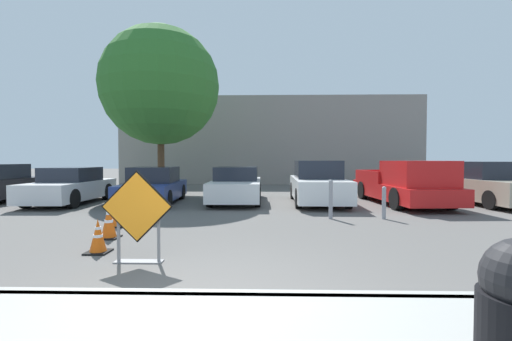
{
  "coord_description": "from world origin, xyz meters",
  "views": [
    {
      "loc": [
        0.64,
        -3.8,
        1.64
      ],
      "look_at": [
        0.35,
        7.96,
        1.26
      ],
      "focal_mm": 24.0,
      "sensor_mm": 36.0,
      "label": 1
    }
  ],
  "objects_px": {
    "traffic_cone_third": "(117,212)",
    "parked_car_fourth": "(237,185)",
    "parked_car_third": "(154,187)",
    "bollard_second": "(384,202)",
    "parked_car_second": "(71,187)",
    "parked_car_fifth": "(318,184)",
    "traffic_cone_nearest": "(98,237)",
    "bollard_nearest": "(331,198)",
    "traffic_cone_second": "(109,222)",
    "parked_car_sixth": "(485,185)",
    "road_closed_sign": "(137,214)",
    "pickup_truck": "(406,185)"
  },
  "relations": [
    {
      "from": "traffic_cone_third",
      "to": "parked_car_fourth",
      "type": "xyz_separation_m",
      "value": [
        2.52,
        4.98,
        0.29
      ]
    },
    {
      "from": "parked_car_third",
      "to": "bollard_second",
      "type": "bearing_deg",
      "value": 153.21
    },
    {
      "from": "parked_car_second",
      "to": "parked_car_fifth",
      "type": "distance_m",
      "value": 9.26
    },
    {
      "from": "traffic_cone_nearest",
      "to": "bollard_nearest",
      "type": "relative_size",
      "value": 0.55
    },
    {
      "from": "traffic_cone_nearest",
      "to": "bollard_nearest",
      "type": "height_order",
      "value": "bollard_nearest"
    },
    {
      "from": "traffic_cone_second",
      "to": "parked_car_sixth",
      "type": "height_order",
      "value": "parked_car_sixth"
    },
    {
      "from": "traffic_cone_third",
      "to": "bollard_nearest",
      "type": "height_order",
      "value": "bollard_nearest"
    },
    {
      "from": "parked_car_sixth",
      "to": "traffic_cone_nearest",
      "type": "bearing_deg",
      "value": 29.56
    },
    {
      "from": "traffic_cone_nearest",
      "to": "parked_car_fourth",
      "type": "distance_m",
      "value": 7.56
    },
    {
      "from": "parked_car_fourth",
      "to": "parked_car_sixth",
      "type": "bearing_deg",
      "value": 177.08
    },
    {
      "from": "road_closed_sign",
      "to": "traffic_cone_third",
      "type": "height_order",
      "value": "road_closed_sign"
    },
    {
      "from": "parked_car_sixth",
      "to": "bollard_second",
      "type": "distance_m",
      "value": 5.92
    },
    {
      "from": "traffic_cone_third",
      "to": "bollard_second",
      "type": "height_order",
      "value": "bollard_second"
    },
    {
      "from": "pickup_truck",
      "to": "parked_car_sixth",
      "type": "relative_size",
      "value": 1.13
    },
    {
      "from": "traffic_cone_nearest",
      "to": "parked_car_second",
      "type": "bearing_deg",
      "value": 122.94
    },
    {
      "from": "parked_car_fourth",
      "to": "bollard_second",
      "type": "bearing_deg",
      "value": 138.99
    },
    {
      "from": "road_closed_sign",
      "to": "traffic_cone_nearest",
      "type": "relative_size",
      "value": 2.47
    },
    {
      "from": "parked_car_third",
      "to": "parked_car_fifth",
      "type": "height_order",
      "value": "parked_car_fifth"
    },
    {
      "from": "traffic_cone_second",
      "to": "traffic_cone_third",
      "type": "bearing_deg",
      "value": 106.19
    },
    {
      "from": "parked_car_second",
      "to": "pickup_truck",
      "type": "bearing_deg",
      "value": 178.24
    },
    {
      "from": "traffic_cone_second",
      "to": "parked_car_fifth",
      "type": "xyz_separation_m",
      "value": [
        5.25,
        5.93,
        0.39
      ]
    },
    {
      "from": "road_closed_sign",
      "to": "traffic_cone_second",
      "type": "relative_size",
      "value": 2.06
    },
    {
      "from": "traffic_cone_nearest",
      "to": "parked_car_second",
      "type": "relative_size",
      "value": 0.14
    },
    {
      "from": "traffic_cone_nearest",
      "to": "parked_car_third",
      "type": "height_order",
      "value": "parked_car_third"
    },
    {
      "from": "parked_car_fifth",
      "to": "pickup_truck",
      "type": "bearing_deg",
      "value": 172.26
    },
    {
      "from": "parked_car_fifth",
      "to": "parked_car_fourth",
      "type": "bearing_deg",
      "value": -4.21
    },
    {
      "from": "parked_car_third",
      "to": "traffic_cone_nearest",
      "type": "bearing_deg",
      "value": 97.14
    },
    {
      "from": "parked_car_fifth",
      "to": "bollard_second",
      "type": "xyz_separation_m",
      "value": [
        1.29,
        -3.46,
        -0.25
      ]
    },
    {
      "from": "traffic_cone_third",
      "to": "parked_car_fourth",
      "type": "distance_m",
      "value": 5.59
    },
    {
      "from": "road_closed_sign",
      "to": "parked_car_sixth",
      "type": "distance_m",
      "value": 12.64
    },
    {
      "from": "parked_car_third",
      "to": "parked_car_fifth",
      "type": "relative_size",
      "value": 0.89
    },
    {
      "from": "parked_car_fifth",
      "to": "parked_car_second",
      "type": "bearing_deg",
      "value": 3.4
    },
    {
      "from": "parked_car_second",
      "to": "parked_car_third",
      "type": "distance_m",
      "value": 3.09
    },
    {
      "from": "parked_car_sixth",
      "to": "pickup_truck",
      "type": "bearing_deg",
      "value": 4.54
    },
    {
      "from": "traffic_cone_third",
      "to": "pickup_truck",
      "type": "xyz_separation_m",
      "value": [
        8.71,
        4.2,
        0.36
      ]
    },
    {
      "from": "traffic_cone_second",
      "to": "road_closed_sign",
      "type": "bearing_deg",
      "value": -53.66
    },
    {
      "from": "road_closed_sign",
      "to": "pickup_truck",
      "type": "xyz_separation_m",
      "value": [
        7.12,
        7.12,
        -0.07
      ]
    },
    {
      "from": "traffic_cone_second",
      "to": "bollard_second",
      "type": "height_order",
      "value": "bollard_second"
    },
    {
      "from": "road_closed_sign",
      "to": "parked_car_fourth",
      "type": "distance_m",
      "value": 7.95
    },
    {
      "from": "traffic_cone_second",
      "to": "parked_car_fourth",
      "type": "xyz_separation_m",
      "value": [
        2.16,
        6.22,
        0.3
      ]
    },
    {
      "from": "road_closed_sign",
      "to": "parked_car_second",
      "type": "distance_m",
      "value": 8.94
    },
    {
      "from": "parked_car_fifth",
      "to": "bollard_second",
      "type": "distance_m",
      "value": 3.7
    },
    {
      "from": "parked_car_fourth",
      "to": "bollard_second",
      "type": "distance_m",
      "value": 5.76
    },
    {
      "from": "parked_car_second",
      "to": "parked_car_fifth",
      "type": "xyz_separation_m",
      "value": [
        9.25,
        0.36,
        0.1
      ]
    },
    {
      "from": "pickup_truck",
      "to": "bollard_second",
      "type": "xyz_separation_m",
      "value": [
        -1.81,
        -2.97,
        -0.24
      ]
    },
    {
      "from": "parked_car_fifth",
      "to": "parked_car_sixth",
      "type": "xyz_separation_m",
      "value": [
        6.17,
        -0.11,
        -0.02
      ]
    },
    {
      "from": "parked_car_third",
      "to": "parked_car_fifth",
      "type": "bearing_deg",
      "value": 178.63
    },
    {
      "from": "traffic_cone_nearest",
      "to": "pickup_truck",
      "type": "relative_size",
      "value": 0.11
    },
    {
      "from": "traffic_cone_third",
      "to": "bollard_second",
      "type": "bearing_deg",
      "value": 10.11
    },
    {
      "from": "traffic_cone_nearest",
      "to": "bollard_second",
      "type": "distance_m",
      "value": 7.18
    }
  ]
}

